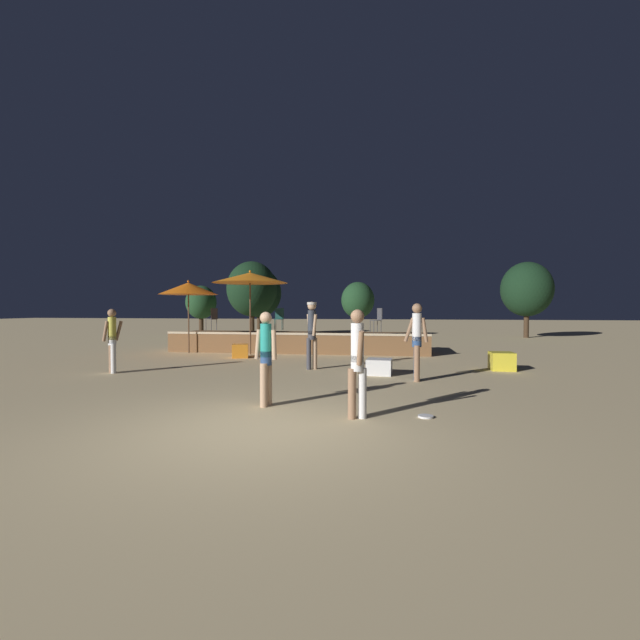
{
  "coord_description": "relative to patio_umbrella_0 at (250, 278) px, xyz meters",
  "views": [
    {
      "loc": [
        1.82,
        -5.62,
        1.68
      ],
      "look_at": [
        0.0,
        5.18,
        1.38
      ],
      "focal_mm": 24.0,
      "sensor_mm": 36.0,
      "label": 1
    }
  ],
  "objects": [
    {
      "name": "ground_plane",
      "position": [
        3.27,
        -9.27,
        -2.79
      ],
      "size": [
        120.0,
        120.0,
        0.0
      ],
      "primitive_type": "plane",
      "color": "#D1B784"
    },
    {
      "name": "wooden_deck",
      "position": [
        1.51,
        1.57,
        -2.43
      ],
      "size": [
        9.88,
        2.53,
        0.79
      ],
      "color": "brown",
      "rests_on": "ground"
    },
    {
      "name": "patio_umbrella_0",
      "position": [
        0.0,
        0.0,
        0.0
      ],
      "size": [
        2.73,
        2.73,
        3.06
      ],
      "color": "brown",
      "rests_on": "ground"
    },
    {
      "name": "patio_umbrella_1",
      "position": [
        -2.44,
        0.07,
        -0.37
      ],
      "size": [
        2.16,
        2.16,
        2.73
      ],
      "color": "brown",
      "rests_on": "ground"
    },
    {
      "name": "cube_seat_0",
      "position": [
        8.04,
        -2.65,
        -2.55
      ],
      "size": [
        0.61,
        0.61,
        0.49
      ],
      "rotation": [
        0.0,
        0.0,
        -0.0
      ],
      "color": "yellow",
      "rests_on": "ground"
    },
    {
      "name": "cube_seat_1",
      "position": [
        4.78,
        -3.99,
        -2.59
      ],
      "size": [
        0.66,
        0.66,
        0.4
      ],
      "rotation": [
        0.0,
        0.0,
        -0.06
      ],
      "color": "white",
      "rests_on": "ground"
    },
    {
      "name": "cube_seat_2",
      "position": [
        -0.01,
        -1.03,
        -2.56
      ],
      "size": [
        0.67,
        0.67,
        0.46
      ],
      "rotation": [
        0.0,
        0.0,
        0.31
      ],
      "color": "orange",
      "rests_on": "ground"
    },
    {
      "name": "person_0",
      "position": [
        2.91,
        -3.34,
        -1.71
      ],
      "size": [
        0.4,
        0.51,
        1.86
      ],
      "rotation": [
        0.0,
        0.0,
        0.62
      ],
      "color": "#3F3F47",
      "rests_on": "ground"
    },
    {
      "name": "person_1",
      "position": [
        5.66,
        -4.81,
        -1.8
      ],
      "size": [
        0.55,
        0.31,
        1.8
      ],
      "rotation": [
        0.0,
        0.0,
        4.7
      ],
      "color": "#2D4C7F",
      "rests_on": "ground"
    },
    {
      "name": "person_2",
      "position": [
        4.57,
        -8.41,
        -1.9
      ],
      "size": [
        0.28,
        0.47,
        1.67
      ],
      "rotation": [
        0.0,
        0.0,
        3.5
      ],
      "color": "white",
      "rests_on": "ground"
    },
    {
      "name": "person_3",
      "position": [
        2.96,
        -7.83,
        -1.93
      ],
      "size": [
        0.43,
        0.28,
        1.62
      ],
      "rotation": [
        0.0,
        0.0,
        1.35
      ],
      "color": "tan",
      "rests_on": "ground"
    },
    {
      "name": "person_4",
      "position": [
        -2.07,
        -4.88,
        -1.9
      ],
      "size": [
        0.38,
        0.45,
        1.67
      ],
      "rotation": [
        0.0,
        0.0,
        5.63
      ],
      "color": "#997051",
      "rests_on": "ground"
    },
    {
      "name": "bistro_chair_0",
      "position": [
        0.5,
        2.18,
        -1.46
      ],
      "size": [
        0.4,
        0.4,
        0.9
      ],
      "rotation": [
        0.0,
        0.0,
        0.1
      ],
      "color": "#1E4C47",
      "rests_on": "wooden_deck"
    },
    {
      "name": "bistro_chair_1",
      "position": [
        4.57,
        1.16,
        -1.46
      ],
      "size": [
        0.47,
        0.46,
        0.9
      ],
      "rotation": [
        0.0,
        0.0,
        5.23
      ],
      "color": "#47474C",
      "rests_on": "wooden_deck"
    },
    {
      "name": "bistro_chair_2",
      "position": [
        -2.14,
        1.59,
        -1.46
      ],
      "size": [
        0.44,
        0.44,
        0.9
      ],
      "rotation": [
        0.0,
        0.0,
        4.34
      ],
      "color": "#47474C",
      "rests_on": "wooden_deck"
    },
    {
      "name": "frisbee_disc",
      "position": [
        5.61,
        -8.18,
        -2.77
      ],
      "size": [
        0.24,
        0.24,
        0.03
      ],
      "color": "white",
      "rests_on": "ground"
    },
    {
      "name": "background_tree_0",
      "position": [
        12.67,
        11.15,
        -0.02
      ],
      "size": [
        2.83,
        2.83,
        4.33
      ],
      "color": "#3D2B1C",
      "rests_on": "ground"
    },
    {
      "name": "background_tree_1",
      "position": [
        3.12,
        10.03,
        -0.65
      ],
      "size": [
        1.92,
        1.92,
        3.22
      ],
      "color": "#3D2B1C",
      "rests_on": "ground"
    },
    {
      "name": "background_tree_2",
      "position": [
        -6.52,
        9.83,
        -0.75
      ],
      "size": [
        1.86,
        1.86,
        3.08
      ],
      "color": "#3D2B1C",
      "rests_on": "ground"
    },
    {
      "name": "background_tree_3",
      "position": [
        -3.1,
        10.78,
        -0.16
      ],
      "size": [
        2.76,
        2.76,
        4.15
      ],
      "color": "#3D2B1C",
      "rests_on": "ground"
    },
    {
      "name": "background_tree_4",
      "position": [
        -2.62,
        7.96,
        -0.04
      ],
      "size": [
        2.77,
        2.77,
        4.29
      ],
      "color": "#3D2B1C",
      "rests_on": "ground"
    }
  ]
}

